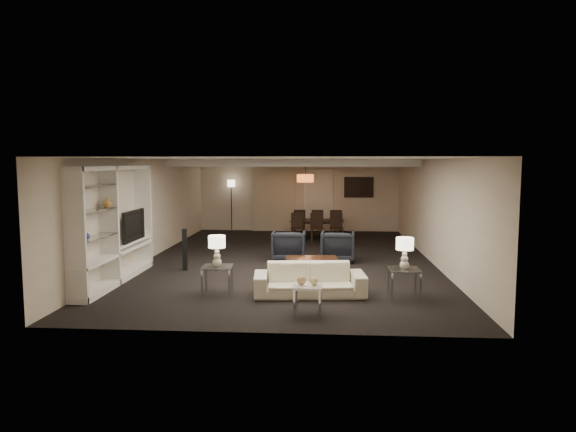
% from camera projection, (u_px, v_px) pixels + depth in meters
% --- Properties ---
extents(floor, '(11.00, 11.00, 0.00)m').
position_uv_depth(floor, '(288.00, 260.00, 12.76)').
color(floor, black).
rests_on(floor, ground).
extents(ceiling, '(7.00, 11.00, 0.02)m').
position_uv_depth(ceiling, '(288.00, 159.00, 12.50)').
color(ceiling, silver).
rests_on(ceiling, ground).
extents(wall_back, '(7.00, 0.02, 2.50)m').
position_uv_depth(wall_back, '(299.00, 196.00, 18.09)').
color(wall_back, beige).
rests_on(wall_back, ground).
extents(wall_front, '(7.00, 0.02, 2.50)m').
position_uv_depth(wall_front, '(261.00, 246.00, 7.18)').
color(wall_front, beige).
rests_on(wall_front, ground).
extents(wall_left, '(0.02, 11.00, 2.50)m').
position_uv_depth(wall_left, '(149.00, 209.00, 12.87)').
color(wall_left, beige).
rests_on(wall_left, ground).
extents(wall_right, '(0.02, 11.00, 2.50)m').
position_uv_depth(wall_right, '(432.00, 211.00, 12.39)').
color(wall_right, beige).
rests_on(wall_right, ground).
extents(ceiling_soffit, '(7.00, 4.00, 0.20)m').
position_uv_depth(ceiling_soffit, '(296.00, 163.00, 15.99)').
color(ceiling_soffit, silver).
rests_on(ceiling_soffit, ceiling).
extents(curtains, '(1.50, 0.12, 2.40)m').
position_uv_depth(curtains, '(273.00, 197.00, 18.08)').
color(curtains, beige).
rests_on(curtains, wall_back).
extents(door, '(0.90, 0.05, 2.10)m').
position_uv_depth(door, '(319.00, 201.00, 18.03)').
color(door, silver).
rests_on(door, wall_back).
extents(painting, '(0.95, 0.04, 0.65)m').
position_uv_depth(painting, '(359.00, 187.00, 17.88)').
color(painting, '#142D38').
rests_on(painting, wall_back).
extents(media_unit, '(0.38, 3.40, 2.35)m').
position_uv_depth(media_unit, '(115.00, 225.00, 10.29)').
color(media_unit, white).
rests_on(media_unit, wall_left).
extents(pendant_light, '(0.52, 0.52, 0.24)m').
position_uv_depth(pendant_light, '(305.00, 178.00, 16.02)').
color(pendant_light, '#D8591E').
rests_on(pendant_light, ceiling_soffit).
extents(sofa, '(2.08, 0.98, 0.59)m').
position_uv_depth(sofa, '(310.00, 280.00, 9.34)').
color(sofa, beige).
rests_on(sofa, floor).
extents(coffee_table, '(1.16, 0.76, 0.40)m').
position_uv_depth(coffee_table, '(312.00, 267.00, 10.93)').
color(coffee_table, black).
rests_on(coffee_table, floor).
extents(armchair_left, '(0.80, 0.83, 0.75)m').
position_uv_depth(armchair_left, '(289.00, 246.00, 12.64)').
color(armchair_left, black).
rests_on(armchair_left, floor).
extents(armchair_right, '(0.84, 0.86, 0.75)m').
position_uv_depth(armchair_right, '(338.00, 246.00, 12.56)').
color(armchair_right, black).
rests_on(armchair_right, floor).
extents(side_table_left, '(0.59, 0.59, 0.51)m').
position_uv_depth(side_table_left, '(217.00, 280.00, 9.46)').
color(side_table_left, white).
rests_on(side_table_left, floor).
extents(side_table_right, '(0.55, 0.55, 0.51)m').
position_uv_depth(side_table_right, '(404.00, 283.00, 9.22)').
color(side_table_right, white).
rests_on(side_table_right, floor).
extents(table_lamp_left, '(0.33, 0.33, 0.57)m').
position_uv_depth(table_lamp_left, '(217.00, 251.00, 9.40)').
color(table_lamp_left, beige).
rests_on(table_lamp_left, side_table_left).
extents(table_lamp_right, '(0.35, 0.35, 0.57)m').
position_uv_depth(table_lamp_right, '(405.00, 253.00, 9.17)').
color(table_lamp_right, beige).
rests_on(table_lamp_right, side_table_right).
extents(marble_table, '(0.47, 0.47, 0.46)m').
position_uv_depth(marble_table, '(308.00, 299.00, 8.25)').
color(marble_table, white).
rests_on(marble_table, floor).
extents(gold_gourd_a, '(0.15, 0.15, 0.15)m').
position_uv_depth(gold_gourd_a, '(301.00, 280.00, 8.23)').
color(gold_gourd_a, tan).
rests_on(gold_gourd_a, marble_table).
extents(gold_gourd_b, '(0.13, 0.13, 0.13)m').
position_uv_depth(gold_gourd_b, '(314.00, 281.00, 8.21)').
color(gold_gourd_b, '#EAD07C').
rests_on(gold_gourd_b, marble_table).
extents(television, '(1.14, 0.15, 0.66)m').
position_uv_depth(television, '(128.00, 226.00, 10.93)').
color(television, black).
rests_on(television, media_unit).
extents(vase_blue, '(0.17, 0.17, 0.18)m').
position_uv_depth(vase_blue, '(85.00, 235.00, 9.01)').
color(vase_blue, '#2739A9').
rests_on(vase_blue, media_unit).
extents(vase_amber, '(0.17, 0.17, 0.18)m').
position_uv_depth(vase_amber, '(107.00, 202.00, 9.91)').
color(vase_amber, '#BE883F').
rests_on(vase_amber, media_unit).
extents(floor_speaker, '(0.12, 0.12, 0.94)m').
position_uv_depth(floor_speaker, '(185.00, 250.00, 11.51)').
color(floor_speaker, black).
rests_on(floor_speaker, floor).
extents(dining_table, '(1.71, 1.00, 0.59)m').
position_uv_depth(dining_table, '(317.00, 229.00, 16.31)').
color(dining_table, black).
rests_on(dining_table, floor).
extents(chair_nl, '(0.42, 0.42, 0.87)m').
position_uv_depth(chair_nl, '(297.00, 227.00, 15.70)').
color(chair_nl, black).
rests_on(chair_nl, floor).
extents(chair_nm, '(0.43, 0.43, 0.87)m').
position_uv_depth(chair_nm, '(317.00, 228.00, 15.65)').
color(chair_nm, black).
rests_on(chair_nm, floor).
extents(chair_nr, '(0.42, 0.42, 0.87)m').
position_uv_depth(chair_nr, '(337.00, 228.00, 15.61)').
color(chair_nr, black).
rests_on(chair_nr, floor).
extents(chair_fl, '(0.44, 0.44, 0.87)m').
position_uv_depth(chair_fl, '(299.00, 222.00, 16.99)').
color(chair_fl, black).
rests_on(chair_fl, floor).
extents(chair_fm, '(0.41, 0.41, 0.87)m').
position_uv_depth(chair_fm, '(317.00, 223.00, 16.94)').
color(chair_fm, black).
rests_on(chair_fm, floor).
extents(chair_fr, '(0.42, 0.42, 0.87)m').
position_uv_depth(chair_fr, '(336.00, 223.00, 16.90)').
color(chair_fr, black).
rests_on(chair_fr, floor).
extents(floor_lamp, '(0.33, 0.33, 1.81)m').
position_uv_depth(floor_lamp, '(231.00, 206.00, 17.99)').
color(floor_lamp, black).
rests_on(floor_lamp, floor).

